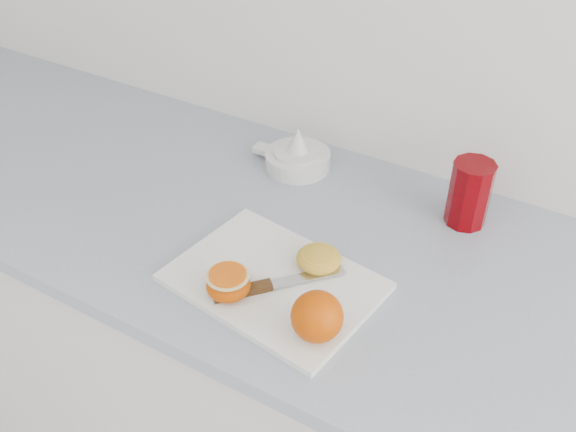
{
  "coord_description": "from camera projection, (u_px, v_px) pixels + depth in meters",
  "views": [
    {
      "loc": [
        0.37,
        0.92,
        1.61
      ],
      "look_at": [
        -0.06,
        1.66,
        0.96
      ],
      "focal_mm": 40.0,
      "sensor_mm": 36.0,
      "label": 1
    }
  ],
  "objects": [
    {
      "name": "counter",
      "position": [
        297.0,
        390.0,
        1.41
      ],
      "size": [
        2.48,
        0.64,
        0.89
      ],
      "color": "silver",
      "rests_on": "ground"
    },
    {
      "name": "cutting_board",
      "position": [
        274.0,
        282.0,
        1.04
      ],
      "size": [
        0.35,
        0.27,
        0.01
      ],
      "primitive_type": "cube",
      "rotation": [
        0.0,
        0.0,
        -0.14
      ],
      "color": "white",
      "rests_on": "counter"
    },
    {
      "name": "whole_orange",
      "position": [
        317.0,
        317.0,
        0.91
      ],
      "size": [
        0.08,
        0.08,
        0.08
      ],
      "color": "#CC2C00",
      "rests_on": "cutting_board"
    },
    {
      "name": "half_orange",
      "position": [
        228.0,
        284.0,
        0.99
      ],
      "size": [
        0.07,
        0.07,
        0.04
      ],
      "color": "#CC2C00",
      "rests_on": "cutting_board"
    },
    {
      "name": "squeezed_shell",
      "position": [
        319.0,
        258.0,
        1.05
      ],
      "size": [
        0.07,
        0.07,
        0.03
      ],
      "color": "gold",
      "rests_on": "cutting_board"
    },
    {
      "name": "paring_knife",
      "position": [
        254.0,
        288.0,
        1.01
      ],
      "size": [
        0.16,
        0.17,
        0.01
      ],
      "color": "#492A15",
      "rests_on": "cutting_board"
    },
    {
      "name": "citrus_juicer",
      "position": [
        297.0,
        157.0,
        1.3
      ],
      "size": [
        0.17,
        0.13,
        0.09
      ],
      "color": "white",
      "rests_on": "counter"
    },
    {
      "name": "red_tumbler",
      "position": [
        469.0,
        196.0,
        1.14
      ],
      "size": [
        0.08,
        0.08,
        0.12
      ],
      "color": "#6A0005",
      "rests_on": "counter"
    }
  ]
}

